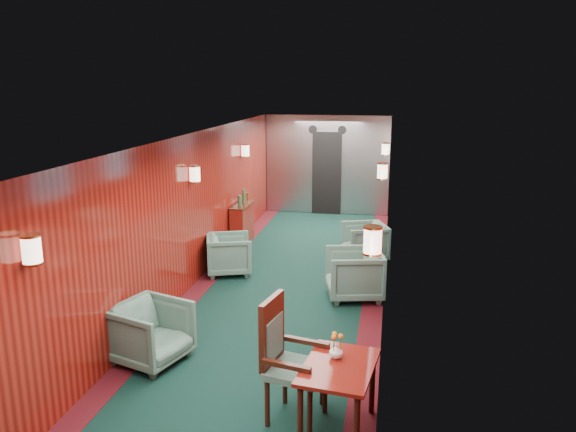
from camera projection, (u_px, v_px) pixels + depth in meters
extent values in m
plane|color=black|center=(279.00, 304.00, 8.21)|extent=(12.00, 12.00, 0.00)
cube|color=white|center=(278.00, 143.00, 7.66)|extent=(3.00, 12.00, 0.10)
cube|color=white|center=(278.00, 142.00, 7.66)|extent=(1.20, 12.00, 0.06)
cube|color=maroon|center=(328.00, 164.00, 13.66)|extent=(3.00, 0.10, 2.40)
cube|color=maroon|center=(178.00, 220.00, 8.20)|extent=(0.10, 12.00, 2.40)
cube|color=maroon|center=(386.00, 229.00, 7.66)|extent=(0.10, 12.00, 2.40)
cube|color=#3F0C12|center=(191.00, 297.00, 8.45)|extent=(0.30, 12.00, 0.01)
cube|color=#3F0C12|center=(372.00, 310.00, 7.97)|extent=(0.30, 12.00, 0.01)
cube|color=#A3A5AA|center=(327.00, 165.00, 13.59)|extent=(2.98, 0.12, 2.38)
cube|color=black|center=(327.00, 173.00, 13.56)|extent=(0.70, 0.06, 2.00)
cylinder|color=black|center=(313.00, 129.00, 13.38)|extent=(0.20, 0.04, 0.20)
cylinder|color=black|center=(342.00, 130.00, 13.26)|extent=(0.20, 0.04, 0.20)
cube|color=silver|center=(379.00, 314.00, 4.26)|extent=(0.02, 1.10, 0.80)
cube|color=#415B61|center=(378.00, 314.00, 4.26)|extent=(0.01, 0.96, 0.66)
cube|color=silver|center=(385.00, 230.00, 6.65)|extent=(0.02, 1.10, 0.80)
cube|color=#415B61|center=(384.00, 230.00, 6.65)|extent=(0.01, 0.96, 0.66)
cube|color=silver|center=(388.00, 191.00, 9.04)|extent=(0.02, 1.10, 0.80)
cube|color=#415B61|center=(387.00, 191.00, 9.04)|extent=(0.01, 0.96, 0.66)
cube|color=silver|center=(389.00, 168.00, 11.43)|extent=(0.02, 1.10, 0.80)
cube|color=#415B61|center=(389.00, 168.00, 11.43)|extent=(0.01, 0.96, 0.66)
cylinder|color=#FFE5C6|center=(31.00, 249.00, 4.69)|extent=(0.16, 0.16, 0.24)
cylinder|color=#BC8335|center=(33.00, 263.00, 4.72)|extent=(0.17, 0.17, 0.02)
cylinder|color=#FFE5C6|center=(373.00, 240.00, 4.96)|extent=(0.16, 0.16, 0.24)
cylinder|color=#BC8335|center=(372.00, 253.00, 4.99)|extent=(0.17, 0.17, 0.02)
cylinder|color=#FFE5C6|center=(195.00, 174.00, 8.52)|extent=(0.16, 0.16, 0.24)
cylinder|color=#BC8335|center=(195.00, 182.00, 8.54)|extent=(0.17, 0.17, 0.02)
cylinder|color=#FFE5C6|center=(382.00, 171.00, 8.78)|extent=(0.16, 0.16, 0.24)
cylinder|color=#BC8335|center=(382.00, 179.00, 8.81)|extent=(0.17, 0.17, 0.02)
cylinder|color=#FFE5C6|center=(245.00, 151.00, 11.38)|extent=(0.16, 0.16, 0.24)
cylinder|color=#BC8335|center=(245.00, 156.00, 11.41)|extent=(0.17, 0.17, 0.02)
cylinder|color=#FFE5C6|center=(386.00, 149.00, 11.65)|extent=(0.16, 0.16, 0.24)
cylinder|color=#BC8335|center=(385.00, 155.00, 11.68)|extent=(0.17, 0.17, 0.02)
cube|color=maroon|center=(339.00, 367.00, 5.09)|extent=(0.74, 0.97, 0.04)
cylinder|color=#36150C|center=(300.00, 418.00, 4.89)|extent=(0.05, 0.05, 0.63)
cylinder|color=#36150C|center=(357.00, 429.00, 4.73)|extent=(0.05, 0.05, 0.63)
cylinder|color=#36150C|center=(323.00, 375.00, 5.59)|extent=(0.05, 0.05, 0.63)
cylinder|color=#36150C|center=(372.00, 383.00, 5.44)|extent=(0.05, 0.05, 0.63)
cube|color=#1D453D|center=(297.00, 370.00, 5.29)|extent=(0.61, 0.61, 0.07)
cube|color=#36150C|center=(272.00, 331.00, 5.31)|extent=(0.15, 0.47, 0.67)
cube|color=#1D453D|center=(275.00, 338.00, 5.31)|extent=(0.10, 0.35, 0.40)
cube|color=#36150C|center=(286.00, 366.00, 5.02)|extent=(0.47, 0.15, 0.04)
cube|color=#36150C|center=(307.00, 342.00, 5.48)|extent=(0.47, 0.15, 0.04)
cylinder|color=#36150C|center=(267.00, 403.00, 5.25)|extent=(0.05, 0.05, 0.48)
cylinder|color=#36150C|center=(310.00, 413.00, 5.09)|extent=(0.05, 0.05, 0.48)
cylinder|color=#36150C|center=(285.00, 381.00, 5.63)|extent=(0.05, 0.05, 0.48)
cylinder|color=#36150C|center=(325.00, 390.00, 5.47)|extent=(0.05, 0.05, 0.48)
cube|color=maroon|center=(242.00, 224.00, 11.16)|extent=(0.27, 0.89, 0.80)
cube|color=#36150C|center=(242.00, 205.00, 11.07)|extent=(0.29, 0.91, 0.02)
cylinder|color=#274F2E|center=(240.00, 201.00, 10.83)|extent=(0.07, 0.07, 0.22)
cylinder|color=#274F2E|center=(244.00, 196.00, 11.11)|extent=(0.06, 0.06, 0.28)
cylinder|color=#BC8335|center=(246.00, 197.00, 11.30)|extent=(0.08, 0.08, 0.18)
imported|color=silver|center=(336.00, 351.00, 5.20)|extent=(0.16, 0.16, 0.13)
imported|color=#1D453D|center=(151.00, 333.00, 6.45)|extent=(0.98, 0.96, 0.71)
imported|color=#1D453D|center=(229.00, 254.00, 9.44)|extent=(0.93, 0.92, 0.67)
imported|color=#1D453D|center=(354.00, 274.00, 8.36)|extent=(0.96, 0.95, 0.74)
imported|color=#1D453D|center=(365.00, 242.00, 10.16)|extent=(0.95, 0.93, 0.68)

